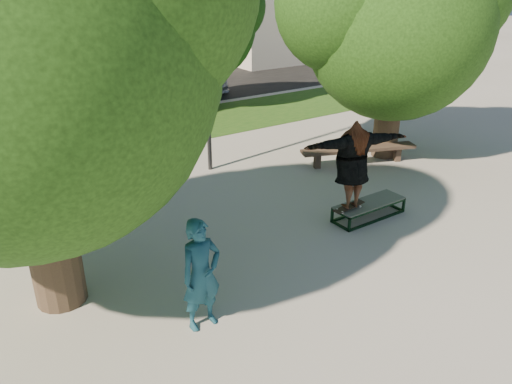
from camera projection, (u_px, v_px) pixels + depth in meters
ground at (290, 253)px, 10.05m from camera, size 120.00×120.00×0.00m
grass_strip at (148, 131)px, 17.74m from camera, size 30.00×4.00×0.02m
asphalt_strip at (68, 99)px, 22.13m from camera, size 40.00×8.00×0.01m
tree_left at (4, 33)px, 6.87m from camera, size 6.96×5.95×7.12m
tree_right at (394, 15)px, 13.78m from camera, size 6.24×5.33×6.51m
bg_tree_mid at (50, 10)px, 16.99m from camera, size 5.76×4.92×6.24m
bg_tree_right at (201, 19)px, 19.66m from camera, size 5.04×4.31×5.43m
lamppost at (206, 57)px, 13.07m from camera, size 0.25×0.15×6.11m
grind_box at (369, 210)px, 11.47m from camera, size 1.80×0.60×0.38m
skater_rig at (352, 165)px, 10.63m from camera, size 2.49×1.22×2.03m
bystander at (201, 275)px, 7.67m from camera, size 0.71×0.49×1.87m
bench at (359, 150)px, 14.52m from camera, size 3.37×1.67×0.53m
car_grey at (128, 80)px, 22.48m from camera, size 2.55×5.27×1.44m
car_silver_b at (190, 75)px, 23.81m from camera, size 2.21×4.72×1.33m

